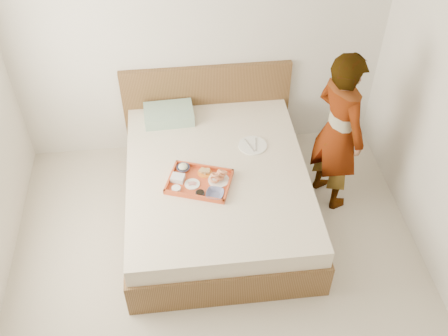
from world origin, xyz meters
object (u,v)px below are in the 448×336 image
tray (199,182)px  person (338,132)px  bed (217,192)px  dinner_plate (253,145)px

tray → person: 1.27m
tray → person: (1.22, 0.24, 0.23)m
bed → tray: (-0.16, -0.14, 0.29)m
tray → person: bearing=30.3°
bed → dinner_plate: (0.35, 0.28, 0.27)m
tray → person: person is taller
tray → dinner_plate: bearing=58.3°
tray → dinner_plate: (0.52, 0.42, -0.02)m
bed → tray: bearing=-139.3°
bed → tray: size_ratio=3.89×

